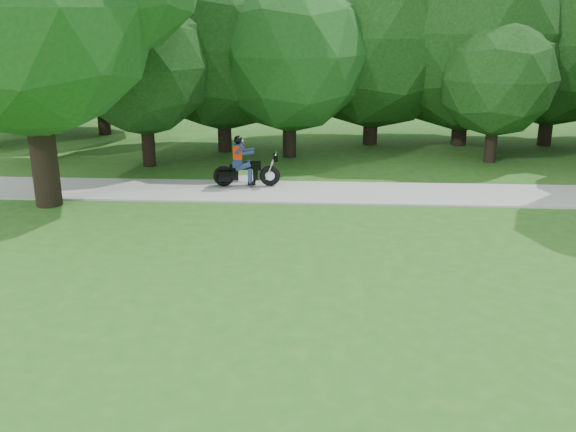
{
  "coord_description": "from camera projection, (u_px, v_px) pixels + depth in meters",
  "views": [
    {
      "loc": [
        -3.25,
        -9.39,
        5.01
      ],
      "look_at": [
        -3.96,
        3.05,
        0.94
      ],
      "focal_mm": 40.0,
      "sensor_mm": 36.0,
      "label": 1
    }
  ],
  "objects": [
    {
      "name": "ground",
      "position": [
        523.0,
        334.0,
        10.29
      ],
      "size": [
        100.0,
        100.0,
        0.0
      ],
      "primitive_type": "plane",
      "color": "#265B1A",
      "rests_on": "ground"
    },
    {
      "name": "tree_line",
      "position": [
        444.0,
        43.0,
        22.92
      ],
      "size": [
        39.26,
        11.96,
        7.88
      ],
      "color": "black",
      "rests_on": "ground"
    },
    {
      "name": "walkway",
      "position": [
        439.0,
        194.0,
        17.87
      ],
      "size": [
        60.0,
        2.2,
        0.06
      ],
      "primitive_type": "cube",
      "color": "#9B9B96",
      "rests_on": "ground"
    },
    {
      "name": "touring_motorcycle",
      "position": [
        242.0,
        168.0,
        18.42
      ],
      "size": [
        1.95,
        0.67,
        1.48
      ],
      "rotation": [
        0.0,
        0.0,
        0.09
      ],
      "color": "black",
      "rests_on": "walkway"
    }
  ]
}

